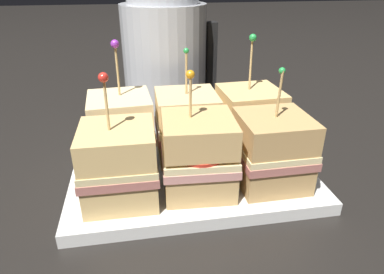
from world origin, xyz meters
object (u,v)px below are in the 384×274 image
serving_platter (192,175)px  sandwich_back_center (188,125)px  sandwich_back_right (249,121)px  kettle_steel (165,63)px  sandwich_back_left (122,129)px  sandwich_front_right (272,150)px  sandwich_front_center (198,155)px  sandwich_front_left (119,164)px

serving_platter → sandwich_back_center: bearing=87.2°
sandwich_back_right → kettle_steel: 0.23m
sandwich_back_left → kettle_steel: kettle_steel is taller
sandwich_front_right → sandwich_back_center: 0.14m
sandwich_front_center → serving_platter: bearing=89.0°
sandwich_back_left → sandwich_back_right: (0.20, -0.00, 0.00)m
sandwich_back_left → sandwich_back_right: bearing=-0.9°
sandwich_back_left → sandwich_front_left: bearing=-91.1°
serving_platter → sandwich_back_right: 0.13m
sandwich_front_left → sandwich_front_center: bearing=1.7°
sandwich_back_right → sandwich_back_left: bearing=179.1°
sandwich_front_right → kettle_steel: bearing=111.0°
serving_platter → sandwich_back_center: (0.00, 0.05, 0.06)m
sandwich_front_center → kettle_steel: size_ratio=0.62×
serving_platter → sandwich_back_center: size_ratio=2.06×
sandwich_back_left → sandwich_back_center: sandwich_back_left is taller
serving_platter → sandwich_back_right: (0.10, 0.05, 0.06)m
serving_platter → sandwich_front_right: bearing=-26.1°
sandwich_front_center → sandwich_front_right: same height
sandwich_back_left → sandwich_back_right: size_ratio=0.98×
sandwich_back_center → kettle_steel: size_ratio=0.65×
sandwich_front_left → sandwich_back_center: sandwich_back_center is taller
sandwich_back_left → kettle_steel: 0.22m
sandwich_front_right → sandwich_back_left: size_ratio=0.90×
kettle_steel → sandwich_back_center: bearing=-85.9°
sandwich_front_left → sandwich_back_left: size_ratio=0.92×
serving_platter → kettle_steel: (-0.01, 0.24, 0.11)m
sandwich_front_center → kettle_steel: bearing=92.1°
sandwich_front_center → sandwich_back_center: (0.00, 0.10, -0.00)m
sandwich_front_left → sandwich_front_center: size_ratio=1.03×
serving_platter → sandwich_front_center: size_ratio=2.15×
sandwich_front_right → sandwich_back_right: (0.00, 0.10, 0.00)m
sandwich_front_left → sandwich_back_right: size_ratio=0.90×
sandwich_front_center → sandwich_back_center: 0.10m
kettle_steel → sandwich_front_right: bearing=-69.0°
sandwich_front_left → kettle_steel: kettle_steel is taller
sandwich_front_right → sandwich_back_right: sandwich_back_right is taller
sandwich_front_left → sandwich_front_right: 0.20m
sandwich_back_center → kettle_steel: (-0.01, 0.20, 0.05)m
sandwich_back_right → sandwich_front_right: bearing=-90.1°
sandwich_front_right → sandwich_back_center: sandwich_back_center is taller
sandwich_front_left → sandwich_back_right: sandwich_back_right is taller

